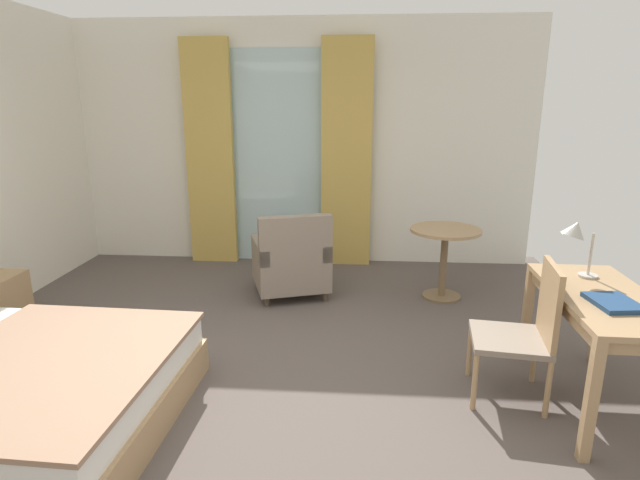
# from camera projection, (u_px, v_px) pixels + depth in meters

# --- Properties ---
(ground) EXTENTS (5.95, 6.91, 0.10)m
(ground) POSITION_uv_depth(u_px,v_px,m) (249.00, 403.00, 3.46)
(ground) COLOR #564C47
(wall_back) EXTENTS (5.55, 0.12, 2.87)m
(wall_back) POSITION_uv_depth(u_px,v_px,m) (300.00, 144.00, 6.14)
(wall_back) COLOR white
(wall_back) RESTS_ON ground
(balcony_glass_door) EXTENTS (1.19, 0.02, 2.52)m
(balcony_glass_door) POSITION_uv_depth(u_px,v_px,m) (279.00, 159.00, 6.13)
(balcony_glass_door) COLOR silver
(balcony_glass_door) RESTS_ON ground
(curtain_panel_left) EXTENTS (0.56, 0.10, 2.64)m
(curtain_panel_left) POSITION_uv_depth(u_px,v_px,m) (210.00, 155.00, 6.08)
(curtain_panel_left) COLOR tan
(curtain_panel_left) RESTS_ON ground
(curtain_panel_right) EXTENTS (0.59, 0.10, 2.64)m
(curtain_panel_right) POSITION_uv_depth(u_px,v_px,m) (346.00, 156.00, 5.96)
(curtain_panel_right) COLOR tan
(curtain_panel_right) RESTS_ON ground
(writing_desk) EXTENTS (0.62, 1.25, 0.77)m
(writing_desk) POSITION_uv_depth(u_px,v_px,m) (603.00, 309.00, 3.20)
(writing_desk) COLOR tan
(writing_desk) RESTS_ON ground
(desk_chair) EXTENTS (0.54, 0.53, 0.94)m
(desk_chair) POSITION_uv_depth(u_px,v_px,m) (526.00, 327.00, 3.32)
(desk_chair) COLOR gray
(desk_chair) RESTS_ON ground
(desk_lamp) EXTENTS (0.29, 0.16, 0.42)m
(desk_lamp) POSITION_uv_depth(u_px,v_px,m) (577.00, 234.00, 3.42)
(desk_lamp) COLOR #B7B2A8
(desk_lamp) RESTS_ON writing_desk
(closed_book) EXTENTS (0.28, 0.33, 0.03)m
(closed_book) POSITION_uv_depth(u_px,v_px,m) (614.00, 303.00, 3.01)
(closed_book) COLOR navy
(closed_book) RESTS_ON writing_desk
(armchair_by_window) EXTENTS (0.89, 0.88, 0.89)m
(armchair_by_window) POSITION_uv_depth(u_px,v_px,m) (291.00, 263.00, 5.16)
(armchair_by_window) COLOR gray
(armchair_by_window) RESTS_ON ground
(round_cafe_table) EXTENTS (0.70, 0.70, 0.72)m
(round_cafe_table) POSITION_uv_depth(u_px,v_px,m) (445.00, 247.00, 5.07)
(round_cafe_table) COLOR tan
(round_cafe_table) RESTS_ON ground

